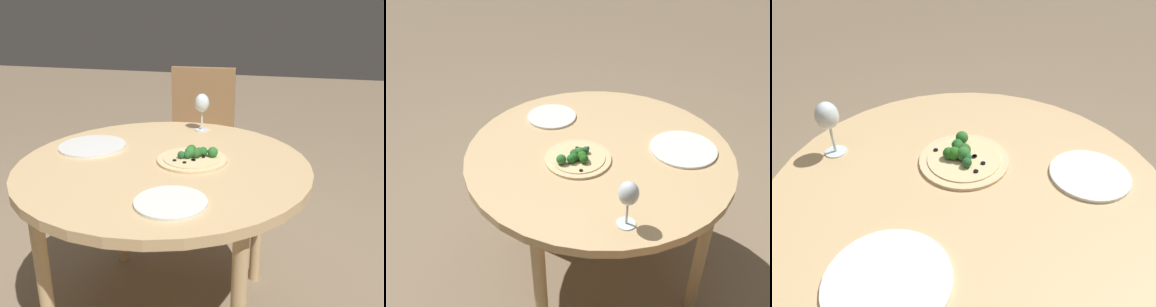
% 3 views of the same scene
% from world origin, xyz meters
% --- Properties ---
extents(ground_plane, '(12.00, 12.00, 0.00)m').
position_xyz_m(ground_plane, '(0.00, 0.00, 0.00)').
color(ground_plane, '#847056').
extents(dining_table, '(1.10, 1.10, 0.71)m').
position_xyz_m(dining_table, '(0.00, 0.00, 0.64)').
color(dining_table, tan).
rests_on(dining_table, ground_plane).
extents(pizza, '(0.27, 0.27, 0.06)m').
position_xyz_m(pizza, '(0.04, -0.11, 0.72)').
color(pizza, '#DBBC89').
rests_on(pizza, dining_table).
extents(wine_glass, '(0.07, 0.07, 0.17)m').
position_xyz_m(wine_glass, '(0.43, -0.05, 0.83)').
color(wine_glass, silver).
rests_on(wine_glass, dining_table).
extents(plate_near, '(0.22, 0.22, 0.01)m').
position_xyz_m(plate_near, '(-0.32, -0.12, 0.71)').
color(plate_near, silver).
rests_on(plate_near, dining_table).
extents(plate_far, '(0.27, 0.27, 0.01)m').
position_xyz_m(plate_far, '(0.09, 0.33, 0.71)').
color(plate_far, silver).
rests_on(plate_far, dining_table).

